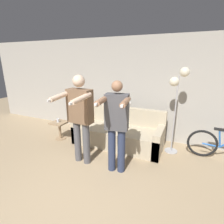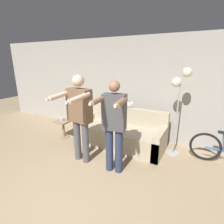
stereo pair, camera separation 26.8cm
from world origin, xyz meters
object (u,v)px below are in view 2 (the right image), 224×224
couch (120,134)px  person_right (114,123)px  floor_lamp (180,89)px  cup (62,119)px  side_table (63,126)px  person_left (79,113)px  cat (127,104)px

couch → person_right: bearing=-70.1°
floor_lamp → cup: bearing=-169.5°
couch → side_table: (-1.53, -0.36, 0.05)m
couch → side_table: couch is taller
person_left → couch: bearing=73.1°
couch → cat: cat is taller
person_left → floor_lamp: 2.08m
cup → person_right: bearing=-19.3°
couch → side_table: bearing=-166.9°
person_right → cup: size_ratio=18.08×
person_right → floor_lamp: bearing=43.9°
side_table → cup: 0.19m
couch → person_right: person_right is taller
cat → cup: (-1.56, -0.70, -0.44)m
side_table → cup: (-0.02, -0.02, 0.19)m
couch → floor_lamp: floor_lamp is taller
person_left → person_right: size_ratio=1.04×
floor_lamp → person_left: bearing=-143.9°
couch → floor_lamp: size_ratio=1.14×
person_right → floor_lamp: (0.88, 1.20, 0.50)m
couch → cat: 0.75m
person_left → side_table: person_left is taller
cat → side_table: (-1.55, -0.68, -0.62)m
person_right → person_left: bearing=170.0°
person_right → cup: 2.10m
cup → person_left: bearing=-30.0°
floor_lamp → cup: floor_lamp is taller
person_right → cup: person_right is taller
cat → floor_lamp: bearing=-8.2°
person_left → person_right: (0.76, -0.00, -0.06)m
cat → couch: bearing=-92.5°
person_left → floor_lamp: (1.64, 1.20, 0.43)m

